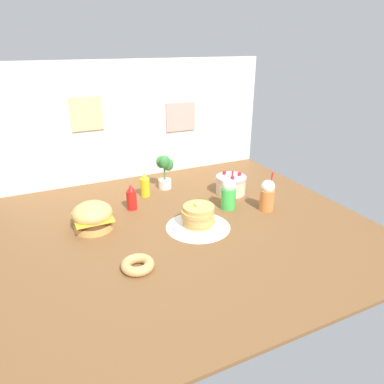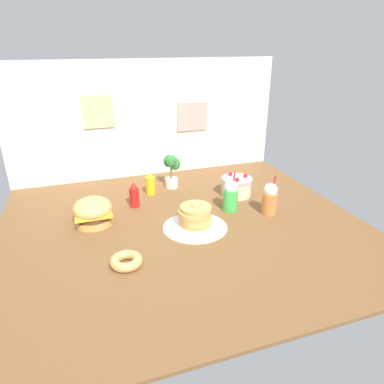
{
  "view_description": "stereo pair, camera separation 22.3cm",
  "coord_description": "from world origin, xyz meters",
  "px_view_note": "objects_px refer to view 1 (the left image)",
  "views": [
    {
      "loc": [
        -0.78,
        -1.73,
        1.06
      ],
      "look_at": [
        0.09,
        0.12,
        0.16
      ],
      "focal_mm": 32.44,
      "sensor_mm": 36.0,
      "label": 1
    },
    {
      "loc": [
        -0.57,
        -1.81,
        1.06
      ],
      "look_at": [
        0.09,
        0.12,
        0.16
      ],
      "focal_mm": 32.44,
      "sensor_mm": 36.0,
      "label": 2
    }
  ],
  "objects_px": {
    "potted_plant": "(165,170)",
    "donut_pink_glaze": "(138,265)",
    "pancake_stack": "(198,217)",
    "burger": "(93,216)",
    "mustard_bottle": "(145,185)",
    "layer_cake": "(231,185)",
    "cream_soda_cup": "(229,194)",
    "ketchup_bottle": "(132,198)",
    "orange_float_cup": "(267,195)"
  },
  "relations": [
    {
      "from": "potted_plant",
      "to": "donut_pink_glaze",
      "type": "bearing_deg",
      "value": -118.6
    },
    {
      "from": "donut_pink_glaze",
      "to": "pancake_stack",
      "type": "bearing_deg",
      "value": 29.16
    },
    {
      "from": "potted_plant",
      "to": "burger",
      "type": "bearing_deg",
      "value": -146.79
    },
    {
      "from": "burger",
      "to": "donut_pink_glaze",
      "type": "distance_m",
      "value": 0.53
    },
    {
      "from": "mustard_bottle",
      "to": "donut_pink_glaze",
      "type": "distance_m",
      "value": 0.91
    },
    {
      "from": "layer_cake",
      "to": "cream_soda_cup",
      "type": "distance_m",
      "value": 0.26
    },
    {
      "from": "pancake_stack",
      "to": "layer_cake",
      "type": "xyz_separation_m",
      "value": [
        0.45,
        0.36,
        0.0
      ]
    },
    {
      "from": "burger",
      "to": "potted_plant",
      "type": "distance_m",
      "value": 0.75
    },
    {
      "from": "ketchup_bottle",
      "to": "mustard_bottle",
      "type": "relative_size",
      "value": 1.0
    },
    {
      "from": "mustard_bottle",
      "to": "cream_soda_cup",
      "type": "height_order",
      "value": "cream_soda_cup"
    },
    {
      "from": "ketchup_bottle",
      "to": "donut_pink_glaze",
      "type": "relative_size",
      "value": 1.08
    },
    {
      "from": "pancake_stack",
      "to": "mustard_bottle",
      "type": "distance_m",
      "value": 0.61
    },
    {
      "from": "burger",
      "to": "cream_soda_cup",
      "type": "bearing_deg",
      "value": -6.71
    },
    {
      "from": "ketchup_bottle",
      "to": "mustard_bottle",
      "type": "height_order",
      "value": "same"
    },
    {
      "from": "layer_cake",
      "to": "potted_plant",
      "type": "relative_size",
      "value": 0.82
    },
    {
      "from": "mustard_bottle",
      "to": "orange_float_cup",
      "type": "bearing_deg",
      "value": -40.03
    },
    {
      "from": "ketchup_bottle",
      "to": "mustard_bottle",
      "type": "xyz_separation_m",
      "value": [
        0.15,
        0.17,
        0.0
      ]
    },
    {
      "from": "burger",
      "to": "orange_float_cup",
      "type": "relative_size",
      "value": 0.88
    },
    {
      "from": "layer_cake",
      "to": "donut_pink_glaze",
      "type": "relative_size",
      "value": 1.34
    },
    {
      "from": "pancake_stack",
      "to": "cream_soda_cup",
      "type": "height_order",
      "value": "cream_soda_cup"
    },
    {
      "from": "layer_cake",
      "to": "potted_plant",
      "type": "height_order",
      "value": "potted_plant"
    },
    {
      "from": "burger",
      "to": "ketchup_bottle",
      "type": "height_order",
      "value": "ketchup_bottle"
    },
    {
      "from": "burger",
      "to": "layer_cake",
      "type": "xyz_separation_m",
      "value": [
        1.04,
        0.11,
        -0.01
      ]
    },
    {
      "from": "pancake_stack",
      "to": "layer_cake",
      "type": "bearing_deg",
      "value": 38.93
    },
    {
      "from": "donut_pink_glaze",
      "to": "layer_cake",
      "type": "bearing_deg",
      "value": 34.26
    },
    {
      "from": "burger",
      "to": "pancake_stack",
      "type": "xyz_separation_m",
      "value": [
        0.59,
        -0.26,
        -0.02
      ]
    },
    {
      "from": "ketchup_bottle",
      "to": "cream_soda_cup",
      "type": "relative_size",
      "value": 0.67
    },
    {
      "from": "pancake_stack",
      "to": "layer_cake",
      "type": "relative_size",
      "value": 1.36
    },
    {
      "from": "cream_soda_cup",
      "to": "donut_pink_glaze",
      "type": "height_order",
      "value": "cream_soda_cup"
    },
    {
      "from": "ketchup_bottle",
      "to": "orange_float_cup",
      "type": "xyz_separation_m",
      "value": [
        0.83,
        -0.39,
        0.02
      ]
    },
    {
      "from": "donut_pink_glaze",
      "to": "cream_soda_cup",
      "type": "bearing_deg",
      "value": 28.16
    },
    {
      "from": "mustard_bottle",
      "to": "donut_pink_glaze",
      "type": "bearing_deg",
      "value": -110.48
    },
    {
      "from": "layer_cake",
      "to": "orange_float_cup",
      "type": "height_order",
      "value": "orange_float_cup"
    },
    {
      "from": "orange_float_cup",
      "to": "donut_pink_glaze",
      "type": "bearing_deg",
      "value": -164.13
    },
    {
      "from": "burger",
      "to": "layer_cake",
      "type": "height_order",
      "value": "burger"
    },
    {
      "from": "mustard_bottle",
      "to": "donut_pink_glaze",
      "type": "xyz_separation_m",
      "value": [
        -0.32,
        -0.85,
        -0.06
      ]
    },
    {
      "from": "donut_pink_glaze",
      "to": "potted_plant",
      "type": "height_order",
      "value": "potted_plant"
    },
    {
      "from": "burger",
      "to": "orange_float_cup",
      "type": "height_order",
      "value": "orange_float_cup"
    },
    {
      "from": "burger",
      "to": "pancake_stack",
      "type": "height_order",
      "value": "burger"
    },
    {
      "from": "orange_float_cup",
      "to": "pancake_stack",
      "type": "bearing_deg",
      "value": -177.5
    },
    {
      "from": "mustard_bottle",
      "to": "potted_plant",
      "type": "height_order",
      "value": "potted_plant"
    },
    {
      "from": "cream_soda_cup",
      "to": "orange_float_cup",
      "type": "bearing_deg",
      "value": -29.78
    },
    {
      "from": "layer_cake",
      "to": "mustard_bottle",
      "type": "relative_size",
      "value": 1.25
    },
    {
      "from": "layer_cake",
      "to": "potted_plant",
      "type": "distance_m",
      "value": 0.52
    },
    {
      "from": "pancake_stack",
      "to": "cream_soda_cup",
      "type": "relative_size",
      "value": 1.13
    },
    {
      "from": "pancake_stack",
      "to": "orange_float_cup",
      "type": "height_order",
      "value": "orange_float_cup"
    },
    {
      "from": "pancake_stack",
      "to": "orange_float_cup",
      "type": "distance_m",
      "value": 0.53
    },
    {
      "from": "ketchup_bottle",
      "to": "potted_plant",
      "type": "xyz_separation_m",
      "value": [
        0.34,
        0.25,
        0.06
      ]
    },
    {
      "from": "layer_cake",
      "to": "donut_pink_glaze",
      "type": "bearing_deg",
      "value": -145.74
    },
    {
      "from": "layer_cake",
      "to": "mustard_bottle",
      "type": "bearing_deg",
      "value": 159.32
    }
  ]
}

